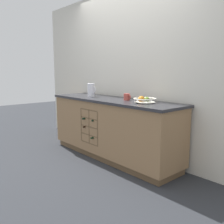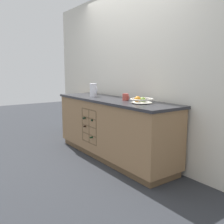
{
  "view_description": "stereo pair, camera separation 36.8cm",
  "coord_description": "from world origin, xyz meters",
  "views": [
    {
      "loc": [
        2.74,
        -2.39,
        1.29
      ],
      "look_at": [
        0.0,
        0.0,
        0.69
      ],
      "focal_mm": 40.0,
      "sensor_mm": 36.0,
      "label": 1
    },
    {
      "loc": [
        2.97,
        -2.1,
        1.29
      ],
      "look_at": [
        0.0,
        0.0,
        0.69
      ],
      "focal_mm": 40.0,
      "sensor_mm": 36.0,
      "label": 2
    }
  ],
  "objects": [
    {
      "name": "ground_plane",
      "position": [
        0.0,
        0.0,
        0.0
      ],
      "size": [
        14.0,
        14.0,
        0.0
      ],
      "primitive_type": "plane",
      "color": "#2D3035"
    },
    {
      "name": "back_wall",
      "position": [
        0.0,
        0.36,
        1.27
      ],
      "size": [
        4.66,
        0.06,
        2.55
      ],
      "primitive_type": "cube",
      "color": "silver",
      "rests_on": "ground_plane"
    },
    {
      "name": "kitchen_island",
      "position": [
        -0.0,
        -0.0,
        0.45
      ],
      "size": [
        2.3,
        0.65,
        0.89
      ],
      "color": "brown",
      "rests_on": "ground_plane"
    },
    {
      "name": "fruit_bowl",
      "position": [
        0.62,
        0.02,
        0.93
      ],
      "size": [
        0.3,
        0.3,
        0.09
      ],
      "color": "silver",
      "rests_on": "kitchen_island"
    },
    {
      "name": "white_pitcher",
      "position": [
        -0.46,
        -0.04,
        1.0
      ],
      "size": [
        0.18,
        0.12,
        0.21
      ],
      "color": "white",
      "rests_on": "kitchen_island"
    },
    {
      "name": "ceramic_mug",
      "position": [
        0.27,
        0.04,
        0.93
      ],
      "size": [
        0.12,
        0.09,
        0.09
      ],
      "color": "#B7473D",
      "rests_on": "kitchen_island"
    }
  ]
}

